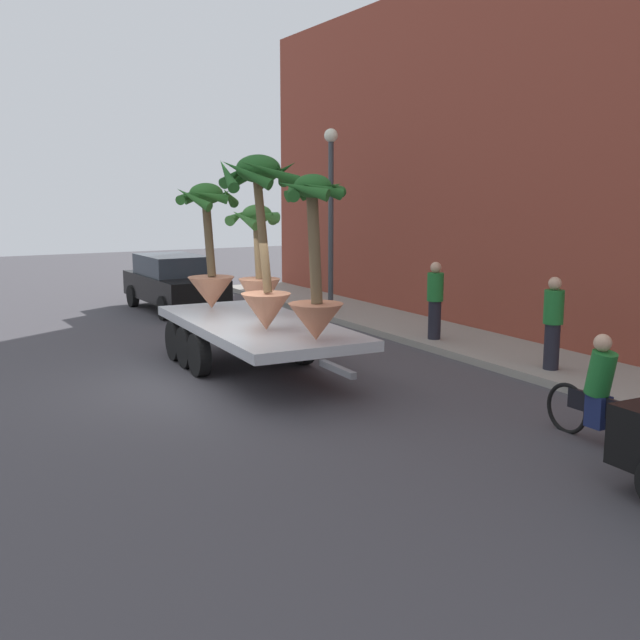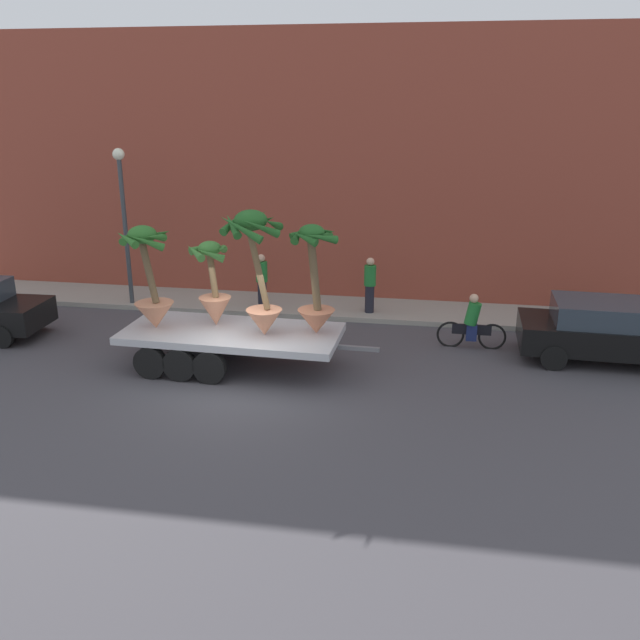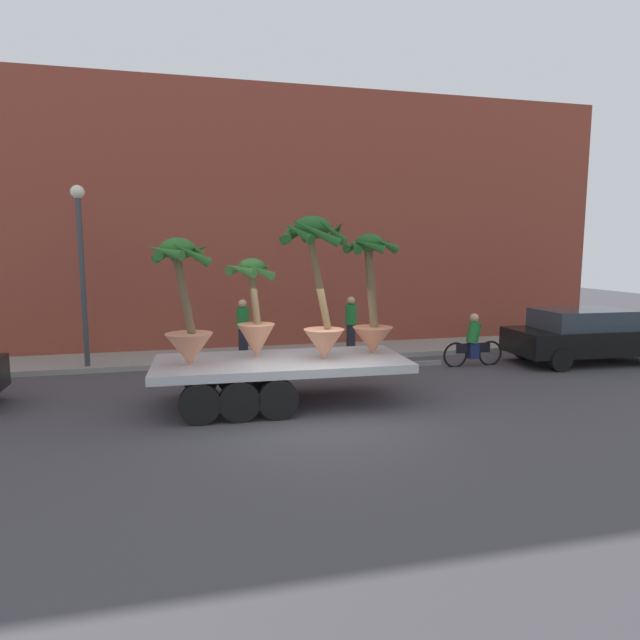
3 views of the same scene
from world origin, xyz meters
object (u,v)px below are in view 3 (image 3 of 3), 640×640
Objects in this scene: parked_car at (586,335)px; street_lamp at (81,252)px; pedestrian_near_gate at (351,323)px; pedestrian_far_left at (243,327)px; flatbed_trailer at (269,370)px; potted_palm_middle at (372,302)px; potted_palm_front at (185,310)px; cyclist at (473,343)px; potted_palm_extra at (255,316)px; potted_palm_rear at (318,284)px.

parked_car is 14.36m from street_lamp.
pedestrian_near_gate is 1.00× the size of pedestrian_far_left.
potted_palm_middle reaches higher than flatbed_trailer.
potted_palm_front is 1.50× the size of pedestrian_far_left.
potted_palm_front is 0.53× the size of street_lamp.
cyclist is 1.08× the size of pedestrian_far_left.
potted_palm_front is (-1.71, -0.17, 1.37)m from flatbed_trailer.
potted_palm_middle is (2.33, 0.11, 1.40)m from flatbed_trailer.
pedestrian_far_left is (-9.73, 2.44, 0.21)m from parked_car.
potted_palm_extra is at bearing -91.83° from pedestrian_far_left.
potted_palm_extra is 10.07m from parked_car.
potted_palm_rear reaches higher than parked_car.
street_lamp is at bearing 148.38° from potted_palm_middle.
pedestrian_far_left is at bearing 161.90° from cyclist.
cyclist is at bearing 26.90° from potted_palm_rear.
pedestrian_near_gate is at bearing 43.94° from potted_palm_front.
pedestrian_near_gate is (2.20, 4.80, -1.55)m from potted_palm_rear.
parked_car is 10.03m from pedestrian_far_left.
potted_palm_middle is at bearing -149.43° from cyclist.
potted_palm_front is 5.01m from pedestrian_far_left.
pedestrian_far_left is at bearing 91.69° from flatbed_trailer.
flatbed_trailer is at bearing -44.05° from street_lamp.
potted_palm_front is at bearing -58.75° from street_lamp.
flatbed_trailer is 2.49× the size of potted_palm_front.
potted_palm_extra is at bearing -43.86° from street_lamp.
potted_palm_front is at bearing -136.06° from pedestrian_near_gate.
potted_palm_rear is 0.65× the size of parked_car.
parked_car is (9.86, 1.73, -1.07)m from potted_palm_extra.
potted_palm_middle is 2.61m from potted_palm_extra.
pedestrian_near_gate is at bearing 2.46° from street_lamp.
potted_palm_front is 1.40× the size of cyclist.
street_lamp reaches higher than pedestrian_far_left.
potted_palm_rear is 9.04m from parked_car.
potted_palm_front is 5.28m from street_lamp.
potted_palm_middle is at bearing -3.77° from potted_palm_extra.
parked_car is (8.58, 2.25, -1.76)m from potted_palm_rear.
potted_palm_extra reaches higher than pedestrian_near_gate.
potted_palm_extra is at bearing 133.17° from flatbed_trailer.
potted_palm_front is 11.59m from parked_car.
potted_palm_front reaches higher than cyclist.
potted_palm_front is at bearing -174.28° from flatbed_trailer.
cyclist is at bearing -18.10° from pedestrian_far_left.
potted_palm_front is at bearing -176.00° from potted_palm_middle.
pedestrian_near_gate is at bearing 65.42° from potted_palm_rear.
pedestrian_near_gate is (-6.38, 2.56, 0.21)m from parked_car.
parked_car is at bearing -14.10° from pedestrian_far_left.
potted_palm_rear is 1.77× the size of pedestrian_near_gate.
cyclist is at bearing 18.11° from potted_palm_extra.
parked_car is (7.27, 1.90, -1.33)m from potted_palm_middle.
potted_palm_rear is 0.63× the size of street_lamp.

